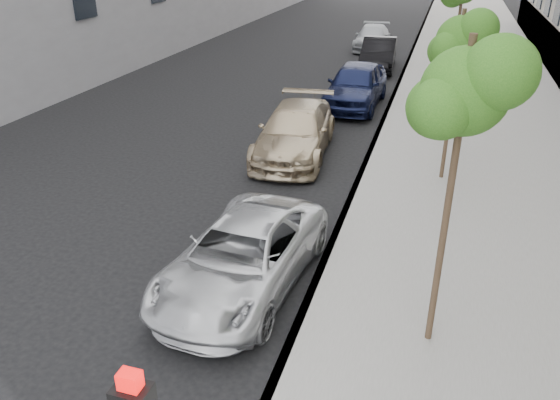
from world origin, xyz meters
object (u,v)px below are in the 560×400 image
at_px(suv, 295,131).
at_px(sedan_rear, 372,38).
at_px(sedan_black, 379,54).
at_px(sedan_blue, 356,85).
at_px(tree_mid, 462,41).
at_px(minivan, 242,256).
at_px(tree_near, 467,93).

distance_m(suv, sedan_rear, 16.82).
relative_size(suv, sedan_black, 1.10).
bearing_deg(sedan_blue, suv, -97.21).
bearing_deg(sedan_black, tree_mid, -78.81).
height_order(minivan, sedan_rear, sedan_rear).
xyz_separation_m(tree_mid, minivan, (-3.33, -5.81, -2.95)).
bearing_deg(tree_near, sedan_blue, 104.60).
xyz_separation_m(sedan_blue, sedan_rear, (-0.98, 11.40, -0.16)).
xyz_separation_m(tree_near, sedan_rear, (-4.31, 24.17, -3.37)).
bearing_deg(tree_mid, sedan_black, 104.63).
xyz_separation_m(minivan, sedan_rear, (-0.98, 23.49, 0.02)).
height_order(tree_near, sedan_black, tree_near).
height_order(tree_near, sedan_blue, tree_near).
distance_m(tree_near, minivan, 4.80).
distance_m(minivan, sedan_rear, 23.51).
bearing_deg(tree_near, minivan, 168.31).
height_order(suv, sedan_rear, suv).
bearing_deg(sedan_rear, tree_near, -81.68).
relative_size(tree_near, sedan_blue, 1.00).
distance_m(sedan_black, sedan_rear, 5.02).
distance_m(tree_near, suv, 9.08).
bearing_deg(minivan, tree_mid, 64.86).
relative_size(suv, sedan_rear, 1.09).
xyz_separation_m(sedan_black, sedan_rear, (-0.98, 4.93, -0.08)).
bearing_deg(tree_mid, tree_near, -90.00).
relative_size(minivan, sedan_blue, 0.95).
height_order(tree_mid, suv, tree_mid).
bearing_deg(tree_mid, suv, 168.42).
relative_size(sedan_blue, sedan_rear, 1.07).
height_order(tree_mid, sedan_rear, tree_mid).
height_order(tree_near, minivan, tree_near).
xyz_separation_m(tree_near, minivan, (-3.33, 0.69, -3.38)).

